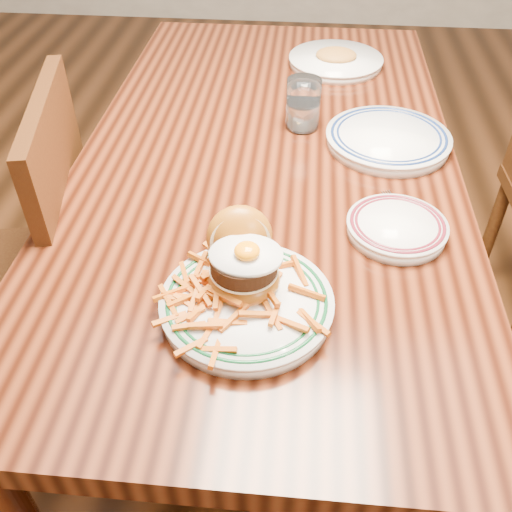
# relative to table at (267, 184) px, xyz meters

# --- Properties ---
(floor) EXTENTS (6.00, 6.00, 0.00)m
(floor) POSITION_rel_table_xyz_m (0.00, 0.00, -0.66)
(floor) COLOR black
(floor) RESTS_ON ground
(table) EXTENTS (0.85, 1.60, 0.75)m
(table) POSITION_rel_table_xyz_m (0.00, 0.00, 0.00)
(table) COLOR black
(table) RESTS_ON floor
(chair_left) EXTENTS (0.52, 0.52, 0.93)m
(chair_left) POSITION_rel_table_xyz_m (-0.55, -0.18, -0.16)
(chair_left) COLOR #3C220C
(chair_left) RESTS_ON floor
(main_plate) EXTENTS (0.28, 0.30, 0.14)m
(main_plate) POSITION_rel_table_xyz_m (0.00, -0.48, 0.13)
(main_plate) COLOR white
(main_plate) RESTS_ON table
(side_plate) EXTENTS (0.19, 0.20, 0.03)m
(side_plate) POSITION_rel_table_xyz_m (0.26, -0.27, 0.10)
(side_plate) COLOR white
(side_plate) RESTS_ON table
(rear_plate) EXTENTS (0.29, 0.29, 0.03)m
(rear_plate) POSITION_rel_table_xyz_m (0.27, 0.05, 0.11)
(rear_plate) COLOR white
(rear_plate) RESTS_ON table
(water_glass) EXTENTS (0.08, 0.08, 0.12)m
(water_glass) POSITION_rel_table_xyz_m (0.07, 0.12, 0.14)
(water_glass) COLOR white
(water_glass) RESTS_ON table
(far_plate) EXTENTS (0.27, 0.27, 0.05)m
(far_plate) POSITION_rel_table_xyz_m (0.16, 0.49, 0.10)
(far_plate) COLOR white
(far_plate) RESTS_ON table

